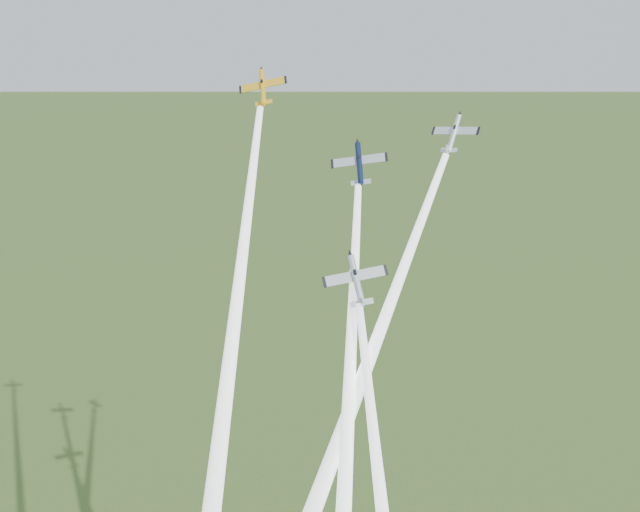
{
  "coord_description": "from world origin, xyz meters",
  "views": [
    {
      "loc": [
        27.75,
        -105.28,
        126.99
      ],
      "look_at": [
        0.0,
        -6.0,
        92.0
      ],
      "focal_mm": 45.0,
      "sensor_mm": 36.0,
      "label": 1
    }
  ],
  "objects_px": {
    "plane_navy": "(359,164)",
    "plane_silver_low": "(356,280)",
    "plane_silver_right": "(454,133)",
    "plane_yellow": "(263,87)"
  },
  "relations": [
    {
      "from": "plane_silver_right",
      "to": "plane_silver_low",
      "type": "xyz_separation_m",
      "value": [
        -9.93,
        -14.26,
        -16.99
      ]
    },
    {
      "from": "plane_navy",
      "to": "plane_silver_low",
      "type": "bearing_deg",
      "value": -88.13
    },
    {
      "from": "plane_yellow",
      "to": "plane_navy",
      "type": "xyz_separation_m",
      "value": [
        14.61,
        -2.22,
        -9.63
      ]
    },
    {
      "from": "plane_navy",
      "to": "plane_yellow",
      "type": "bearing_deg",
      "value": 161.13
    },
    {
      "from": "plane_silver_low",
      "to": "plane_navy",
      "type": "bearing_deg",
      "value": 77.6
    },
    {
      "from": "plane_yellow",
      "to": "plane_silver_low",
      "type": "bearing_deg",
      "value": -46.4
    },
    {
      "from": "plane_yellow",
      "to": "plane_silver_right",
      "type": "distance_m",
      "value": 27.54
    },
    {
      "from": "plane_silver_right",
      "to": "plane_yellow",
      "type": "bearing_deg",
      "value": -157.52
    },
    {
      "from": "plane_silver_right",
      "to": "plane_navy",
      "type": "bearing_deg",
      "value": -146.21
    },
    {
      "from": "plane_yellow",
      "to": "plane_navy",
      "type": "relative_size",
      "value": 0.89
    }
  ]
}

